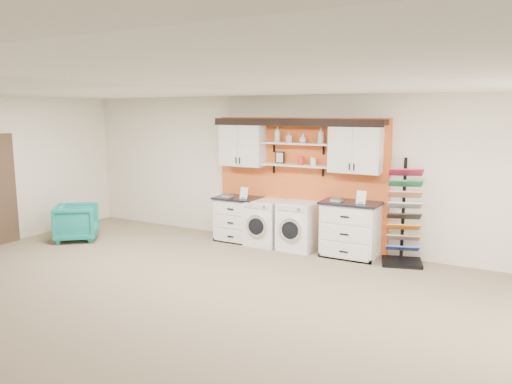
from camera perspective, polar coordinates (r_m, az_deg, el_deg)
The scene contains 22 objects.
floor at distance 6.43m, azimuth -10.47°, elevation -13.97°, with size 10.00×10.00×0.00m, color gray.
ceiling at distance 5.92m, azimuth -11.28°, elevation 11.82°, with size 10.00×10.00×0.00m, color white.
wall_back at distance 9.39m, azimuth 5.05°, elevation 2.38°, with size 10.00×10.00×0.00m, color silver.
accent_panel at distance 9.39m, azimuth 4.95°, elevation 1.15°, with size 3.40×0.07×2.40m, color orange.
upper_cabinet_left at distance 9.69m, azimuth -1.54°, elevation 5.47°, with size 0.90×0.35×0.84m.
upper_cabinet_right at distance 8.75m, azimuth 11.32°, elevation 4.89°, with size 0.90×0.35×0.84m.
shelf_lower at distance 9.20m, azimuth 4.55°, elevation 3.06°, with size 1.32×0.28×0.03m, color silver.
shelf_upper at distance 9.16m, azimuth 4.58°, elevation 5.55°, with size 1.32×0.28×0.03m, color silver.
crown_molding at distance 9.16m, azimuth 4.65°, elevation 8.03°, with size 3.30×0.41×0.13m.
picture_frame at distance 9.38m, azimuth 2.74°, elevation 3.96°, with size 0.18×0.02×0.22m.
canister_red at distance 9.15m, azimuth 5.13°, elevation 3.61°, with size 0.11×0.11×0.16m, color red.
canister_cream at distance 9.05m, azimuth 6.57°, elevation 3.47°, with size 0.10×0.10×0.14m, color silver.
base_cabinet_left at distance 9.76m, azimuth -1.97°, elevation -3.08°, with size 0.88×0.66×0.87m.
base_cabinet_right at distance 8.82m, azimuth 10.72°, elevation -4.22°, with size 1.00×0.66×0.98m.
washer at distance 9.48m, azimuth 1.03°, elevation -3.46°, with size 0.62×0.71×0.86m.
dryer at distance 9.18m, azimuth 4.83°, elevation -3.86°, with size 0.63×0.71×0.88m.
sample_rack at distance 8.61m, azimuth 16.45°, elevation -4.35°, with size 0.77×0.70×1.76m.
armchair at distance 10.42m, azimuth -19.80°, elevation -3.28°, with size 0.76×0.78×0.71m, color #158277.
soap_bottle_a at distance 9.32m, azimuth 2.46°, elevation 6.60°, with size 0.11×0.11×0.29m, color silver.
soap_bottle_b at distance 9.22m, azimuth 3.77°, elevation 6.26°, with size 0.09×0.09×0.19m, color silver.
soap_bottle_c at distance 9.10m, azimuth 5.37°, elevation 6.12°, with size 0.13×0.13×0.16m, color silver.
soap_bottle_d at distance 8.96m, azimuth 7.42°, elevation 6.40°, with size 0.11×0.11×0.28m, color silver.
Camera 1 is at (3.83, -4.50, 2.51)m, focal length 35.00 mm.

